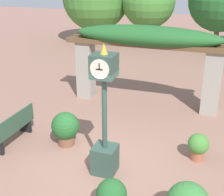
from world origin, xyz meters
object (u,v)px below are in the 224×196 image
potted_plant_near_left (112,196)px  potted_plant_far_right (65,127)px  potted_plant_far_left (198,146)px  park_bench (13,128)px  pedestal_clock (105,123)px

potted_plant_near_left → potted_plant_far_right: size_ratio=0.84×
potted_plant_far_left → potted_plant_far_right: (-3.48, -0.44, 0.12)m
potted_plant_far_left → park_bench: (-4.89, -0.83, 0.04)m
pedestal_clock → potted_plant_near_left: bearing=-64.4°
potted_plant_far_right → park_bench: bearing=-164.6°
potted_plant_far_left → park_bench: bearing=-170.4°
park_bench → potted_plant_far_right: bearing=105.4°
pedestal_clock → potted_plant_near_left: 1.68m
potted_plant_near_left → pedestal_clock: bearing=115.6°
potted_plant_far_right → park_bench: 1.47m
potted_plant_near_left → potted_plant_far_left: bearing=61.3°
potted_plant_near_left → potted_plant_far_right: 2.97m
pedestal_clock → potted_plant_far_left: bearing=31.8°
potted_plant_near_left → park_bench: park_bench is taller
potted_plant_far_right → park_bench: (-1.41, -0.39, -0.08)m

